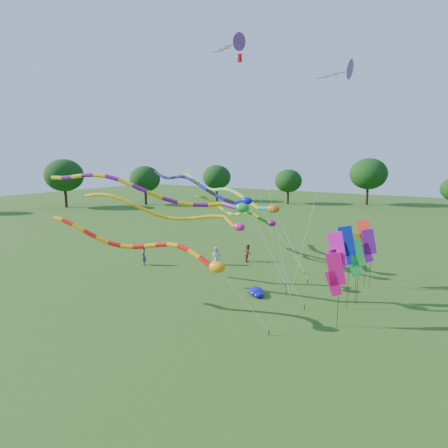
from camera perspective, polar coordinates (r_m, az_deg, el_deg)
The scene contains 21 objects.
ground at distance 23.04m, azimuth 0.30°, elevation -13.39°, with size 160.00×160.00×0.00m, color #2A5416.
tree_ring at distance 24.15m, azimuth 11.93°, elevation 1.48°, with size 119.25×121.20×9.62m.
tube_kite_red at distance 22.01m, azimuth -10.55°, elevation -3.68°, with size 13.50×2.64×6.10m.
tube_kite_orange at distance 27.11m, azimuth -7.03°, elevation 1.56°, with size 14.62×4.22×7.17m.
tube_kite_purple at distance 24.28m, azimuth -9.37°, elevation 4.60°, with size 16.65×4.85×8.83m.
tube_kite_blue at distance 32.07m, azimuth -3.26°, elevation 5.57°, with size 16.18×5.17×8.40m.
tube_kite_cyan at distance 33.19m, azimuth 1.48°, elevation 4.46°, with size 15.26×6.01×8.09m.
tube_kite_green at distance 32.84m, azimuth 2.87°, elevation 1.59°, with size 11.44×2.04×6.10m.
delta_kite_high_a at distance 29.51m, azimuth 2.23°, elevation 25.87°, with size 7.76×3.48×18.19m.
delta_kite_high_c at distance 29.36m, azimuth 18.46°, elevation 21.45°, with size 2.90×6.54×16.25m.
banner_pole_green at distance 24.81m, azimuth 19.39°, elevation -4.76°, with size 1.16×0.28×4.33m.
banner_pole_violet at distance 28.10m, azimuth 21.12°, elevation -3.12°, with size 1.11×0.51×4.34m.
banner_pole_orange at distance 24.92m, azimuth 19.15°, elevation -4.02°, with size 1.13×0.44×4.61m.
banner_pole_magenta_a at distance 21.19m, azimuth 16.56°, elevation -7.36°, with size 1.15×0.34×4.24m.
banner_pole_blue_b at distance 23.61m, azimuth 18.11°, elevation -3.20°, with size 1.14×0.37×5.23m.
banner_pole_magenta_b at distance 21.05m, azimuth 16.74°, elevation -4.38°, with size 1.16×0.08×5.35m.
banner_pole_red at distance 28.28m, azimuth 20.54°, elevation -1.85°, with size 1.16×0.16×4.90m.
blue_nylon_heap at distance 25.89m, azimuth 5.42°, elevation -10.13°, with size 1.14×1.23×0.52m.
person_a at distance 32.37m, azimuth -1.19°, elevation -4.90°, with size 0.77×0.50×1.58m, color beige.
person_b at distance 33.00m, azimuth -12.15°, elevation -4.77°, with size 0.60×0.40×1.66m, color #43485F.
person_c at distance 33.43m, azimuth 3.70°, elevation -4.44°, with size 0.77×0.60×1.58m, color maroon.
Camera 1 is at (10.84, -18.12, 9.22)m, focal length 30.00 mm.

